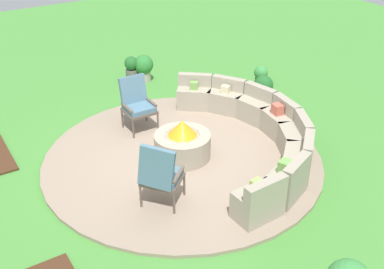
{
  "coord_description": "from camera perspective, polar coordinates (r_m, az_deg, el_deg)",
  "views": [
    {
      "loc": [
        6.12,
        -3.66,
        4.6
      ],
      "look_at": [
        0.0,
        0.2,
        0.45
      ],
      "focal_mm": 43.83,
      "sensor_mm": 36.0,
      "label": 1
    }
  ],
  "objects": [
    {
      "name": "potted_plant_0",
      "position": [
        11.52,
        -7.36,
        7.92
      ],
      "size": [
        0.33,
        0.33,
        0.66
      ],
      "color": "#605B56",
      "rests_on": "ground_plane"
    },
    {
      "name": "patio_circle",
      "position": [
        8.47,
        -1.15,
        -2.82
      ],
      "size": [
        4.98,
        4.98,
        0.06
      ],
      "primitive_type": "cylinder",
      "color": "gray",
      "rests_on": "ground_plane"
    },
    {
      "name": "fire_pit",
      "position": [
        8.31,
        -1.17,
        -1.02
      ],
      "size": [
        1.0,
        1.0,
        0.72
      ],
      "color": "#9E937F",
      "rests_on": "patio_circle"
    },
    {
      "name": "potted_plant_2",
      "position": [
        11.55,
        -5.9,
        8.19
      ],
      "size": [
        0.47,
        0.47,
        0.67
      ],
      "color": "#A89E8E",
      "rests_on": "ground_plane"
    },
    {
      "name": "ground_plane",
      "position": [
        8.49,
        -1.14,
        -3.0
      ],
      "size": [
        24.0,
        24.0,
        0.0
      ],
      "primitive_type": "plane",
      "color": "#478C38"
    },
    {
      "name": "potted_plant_1",
      "position": [
        10.46,
        8.66,
        5.61
      ],
      "size": [
        0.43,
        0.43,
        0.66
      ],
      "color": "#605B56",
      "rests_on": "ground_plane"
    },
    {
      "name": "potted_plant_4",
      "position": [
        11.03,
        8.34,
        6.84
      ],
      "size": [
        0.32,
        0.32,
        0.64
      ],
      "color": "#605B56",
      "rests_on": "ground_plane"
    },
    {
      "name": "lounge_chair_front_left",
      "position": [
        9.19,
        -6.71,
        3.88
      ],
      "size": [
        0.59,
        0.57,
        1.04
      ],
      "rotation": [
        0.0,
        0.0,
        4.71
      ],
      "color": "brown",
      "rests_on": "patio_circle"
    },
    {
      "name": "curved_stone_bench",
      "position": [
        8.69,
        8.15,
        0.22
      ],
      "size": [
        4.22,
        2.55,
        0.71
      ],
      "color": "#9E937F",
      "rests_on": "patio_circle"
    },
    {
      "name": "lounge_chair_front_right",
      "position": [
        7.01,
        -3.9,
        -4.79
      ],
      "size": [
        0.77,
        0.79,
        1.1
      ],
      "rotation": [
        0.0,
        0.0,
        6.99
      ],
      "color": "brown",
      "rests_on": "patio_circle"
    }
  ]
}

